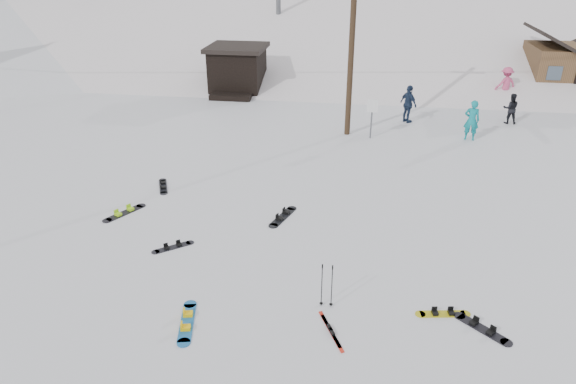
# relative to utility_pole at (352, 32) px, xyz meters

# --- Properties ---
(ground) EXTENTS (200.00, 200.00, 0.00)m
(ground) POSITION_rel_utility_pole_xyz_m (-2.00, -14.00, -4.68)
(ground) COLOR silver
(ground) RESTS_ON ground
(ski_slope) EXTENTS (60.00, 85.24, 65.97)m
(ski_slope) POSITION_rel_utility_pole_xyz_m (-2.00, 41.00, -16.68)
(ski_slope) COLOR white
(ski_slope) RESTS_ON ground
(ridge_left) EXTENTS (47.54, 95.03, 58.38)m
(ridge_left) POSITION_rel_utility_pole_xyz_m (-38.00, 34.00, -15.68)
(ridge_left) COLOR silver
(ridge_left) RESTS_ON ground
(treeline_left) EXTENTS (20.00, 64.00, 10.00)m
(treeline_left) POSITION_rel_utility_pole_xyz_m (-36.00, 26.00, -4.68)
(treeline_left) COLOR black
(treeline_left) RESTS_ON ground
(utility_pole) EXTENTS (2.00, 0.26, 9.00)m
(utility_pole) POSITION_rel_utility_pole_xyz_m (0.00, 0.00, 0.00)
(utility_pole) COLOR #3A2819
(utility_pole) RESTS_ON ground
(trail_sign) EXTENTS (0.50, 0.09, 1.85)m
(trail_sign) POSITION_rel_utility_pole_xyz_m (1.10, -0.42, -3.41)
(trail_sign) COLOR #595B60
(trail_sign) RESTS_ON ground
(lift_hut) EXTENTS (3.40, 4.10, 2.75)m
(lift_hut) POSITION_rel_utility_pole_xyz_m (-7.00, 6.94, -3.32)
(lift_hut) COLOR black
(lift_hut) RESTS_ON ground
(cabin) EXTENTS (5.39, 4.40, 3.77)m
(cabin) POSITION_rel_utility_pole_xyz_m (13.00, 10.00, -3.20)
(cabin) COLOR brown
(cabin) RESTS_ON ground
(hero_snowboard) EXTENTS (0.61, 1.66, 0.12)m
(hero_snowboard) POSITION_rel_utility_pole_xyz_m (-3.12, -14.22, -4.65)
(hero_snowboard) COLOR #1C6BB6
(hero_snowboard) RESTS_ON ground
(hero_skis) EXTENTS (0.71, 1.36, 0.08)m
(hero_skis) POSITION_rel_utility_pole_xyz_m (0.30, -13.99, -4.66)
(hero_skis) COLOR #B11F12
(hero_skis) RESTS_ON ground
(ski_poles) EXTENTS (0.33, 0.09, 1.21)m
(ski_poles) POSITION_rel_utility_pole_xyz_m (0.10, -13.06, -4.06)
(ski_poles) COLOR black
(ski_poles) RESTS_ON ground
(board_scatter_a) EXTENTS (1.07, 0.90, 0.09)m
(board_scatter_a) POSITION_rel_utility_pole_xyz_m (-4.64, -11.03, -4.66)
(board_scatter_a) COLOR black
(board_scatter_a) RESTS_ON ground
(board_scatter_b) EXTENTS (0.75, 1.37, 0.10)m
(board_scatter_b) POSITION_rel_utility_pole_xyz_m (-6.50, -7.00, -4.65)
(board_scatter_b) COLOR black
(board_scatter_b) RESTS_ON ground
(board_scatter_c) EXTENTS (0.98, 1.48, 0.12)m
(board_scatter_c) POSITION_rel_utility_pole_xyz_m (-7.01, -9.20, -4.65)
(board_scatter_c) COLOR black
(board_scatter_c) RESTS_ON ground
(board_scatter_d) EXTENTS (1.20, 1.09, 0.11)m
(board_scatter_d) POSITION_rel_utility_pole_xyz_m (3.81, -13.39, -4.65)
(board_scatter_d) COLOR black
(board_scatter_d) RESTS_ON ground
(board_scatter_e) EXTENTS (1.34, 0.44, 0.10)m
(board_scatter_e) POSITION_rel_utility_pole_xyz_m (2.96, -12.97, -4.66)
(board_scatter_e) COLOR gold
(board_scatter_e) RESTS_ON ground
(board_scatter_f) EXTENTS (0.73, 1.60, 0.12)m
(board_scatter_f) POSITION_rel_utility_pole_xyz_m (-1.70, -8.67, -4.65)
(board_scatter_f) COLOR black
(board_scatter_f) RESTS_ON ground
(skier_teal) EXTENTS (0.73, 0.54, 1.87)m
(skier_teal) POSITION_rel_utility_pole_xyz_m (5.62, 0.06, -3.75)
(skier_teal) COLOR #0D818A
(skier_teal) RESTS_ON ground
(skier_dark) EXTENTS (0.77, 0.62, 1.53)m
(skier_dark) POSITION_rel_utility_pole_xyz_m (7.98, 2.86, -3.92)
(skier_dark) COLOR black
(skier_dark) RESTS_ON ground
(skier_pink) EXTENTS (1.41, 1.11, 1.91)m
(skier_pink) POSITION_rel_utility_pole_xyz_m (8.66, 7.26, -3.72)
(skier_pink) COLOR #C84674
(skier_pink) RESTS_ON ground
(skier_navy) EXTENTS (1.05, 1.15, 1.89)m
(skier_navy) POSITION_rel_utility_pole_xyz_m (2.92, 2.25, -3.74)
(skier_navy) COLOR #1A2841
(skier_navy) RESTS_ON ground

